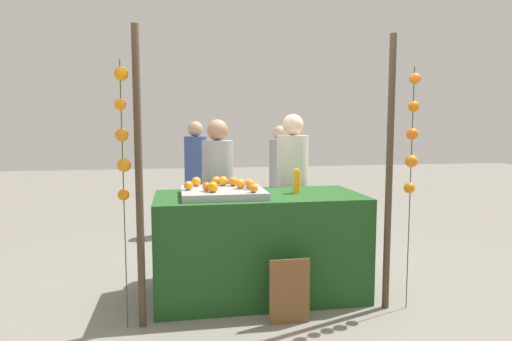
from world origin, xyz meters
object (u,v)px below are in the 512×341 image
(vendor_right, at_px, (292,198))
(orange_1, at_px, (249,183))
(juice_bottle, at_px, (297,182))
(chalkboard_sign, at_px, (289,292))
(orange_0, at_px, (207,187))
(vendor_left, at_px, (218,202))
(stall_counter, at_px, (259,245))

(vendor_right, bearing_deg, orange_1, -132.38)
(juice_bottle, xyz_separation_m, chalkboard_sign, (-0.23, -0.66, -0.77))
(orange_0, height_order, vendor_left, vendor_left)
(orange_0, xyz_separation_m, juice_bottle, (0.83, 0.13, 0.01))
(orange_1, distance_m, juice_bottle, 0.44)
(stall_counter, distance_m, vendor_left, 0.80)
(stall_counter, height_order, vendor_right, vendor_right)
(stall_counter, distance_m, juice_bottle, 0.67)
(chalkboard_sign, bearing_deg, vendor_left, 107.98)
(stall_counter, bearing_deg, vendor_left, 114.09)
(vendor_left, bearing_deg, juice_bottle, -45.07)
(stall_counter, height_order, juice_bottle, juice_bottle)
(orange_1, bearing_deg, vendor_right, 47.62)
(stall_counter, distance_m, vendor_right, 0.89)
(orange_1, height_order, vendor_left, vendor_left)
(orange_1, relative_size, juice_bottle, 0.33)
(orange_1, xyz_separation_m, vendor_right, (0.57, 0.62, -0.25))
(vendor_left, bearing_deg, vendor_right, -0.49)
(stall_counter, relative_size, orange_0, 24.52)
(stall_counter, bearing_deg, chalkboard_sign, -79.07)
(juice_bottle, bearing_deg, stall_counter, -176.61)
(orange_0, relative_size, juice_bottle, 0.33)
(juice_bottle, relative_size, vendor_right, 0.14)
(orange_0, xyz_separation_m, vendor_right, (0.96, 0.79, -0.25))
(vendor_left, height_order, vendor_right, vendor_right)
(orange_0, bearing_deg, orange_1, 22.90)
(stall_counter, height_order, vendor_left, vendor_left)
(stall_counter, relative_size, chalkboard_sign, 3.49)
(vendor_right, bearing_deg, vendor_left, 179.51)
(stall_counter, distance_m, orange_1, 0.57)
(juice_bottle, relative_size, vendor_left, 0.14)
(orange_0, distance_m, chalkboard_sign, 1.10)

